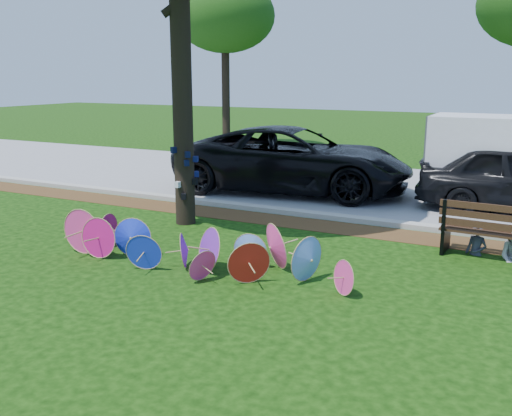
% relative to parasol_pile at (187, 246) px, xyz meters
% --- Properties ---
extents(ground, '(90.00, 90.00, 0.00)m').
position_rel_parasol_pile_xyz_m(ground, '(0.29, -0.86, -0.37)').
color(ground, black).
rests_on(ground, ground).
extents(mulch_strip, '(90.00, 1.00, 0.01)m').
position_rel_parasol_pile_xyz_m(mulch_strip, '(0.29, 3.64, -0.37)').
color(mulch_strip, '#472D16').
rests_on(mulch_strip, ground).
extents(curb, '(90.00, 0.30, 0.12)m').
position_rel_parasol_pile_xyz_m(curb, '(0.29, 4.34, -0.31)').
color(curb, '#B7B5AD').
rests_on(curb, ground).
extents(street, '(90.00, 8.00, 0.01)m').
position_rel_parasol_pile_xyz_m(street, '(0.29, 8.49, -0.37)').
color(street, gray).
rests_on(street, ground).
extents(parasol_pile, '(5.76, 1.73, 0.88)m').
position_rel_parasol_pile_xyz_m(parasol_pile, '(0.00, 0.00, 0.00)').
color(parasol_pile, '#6799F0').
rests_on(parasol_pile, ground).
extents(black_van, '(7.02, 3.92, 1.86)m').
position_rel_parasol_pile_xyz_m(black_van, '(-0.91, 6.88, 0.56)').
color(black_van, black).
rests_on(black_van, ground).
extents(cargo_trailer, '(2.86, 1.82, 2.60)m').
position_rel_parasol_pile_xyz_m(cargo_trailer, '(4.26, 7.37, 0.93)').
color(cargo_trailer, white).
rests_on(cargo_trailer, ground).
extents(park_bench, '(2.07, 0.89, 1.06)m').
position_rel_parasol_pile_xyz_m(park_bench, '(4.85, 2.94, 0.16)').
color(park_bench, black).
rests_on(park_bench, ground).
extents(person_left, '(0.47, 0.39, 1.10)m').
position_rel_parasol_pile_xyz_m(person_left, '(4.50, 2.99, 0.18)').
color(person_left, '#393B4E').
rests_on(person_left, ground).
extents(bg_trees, '(23.06, 7.72, 7.40)m').
position_rel_parasol_pile_xyz_m(bg_trees, '(2.80, 14.29, 5.39)').
color(bg_trees, black).
rests_on(bg_trees, ground).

